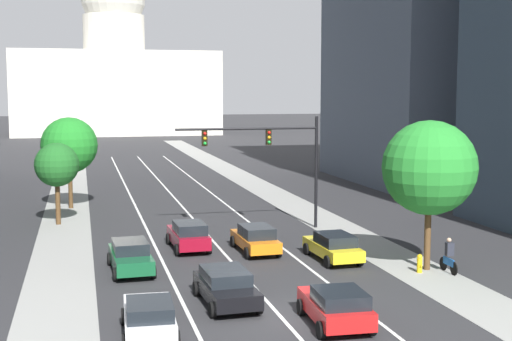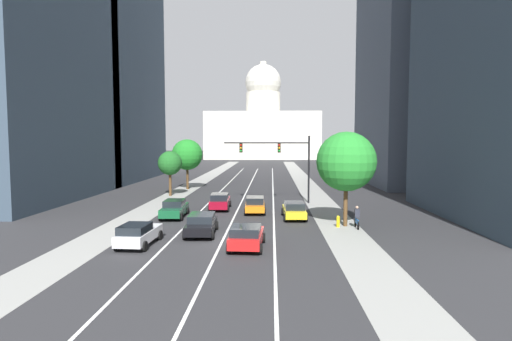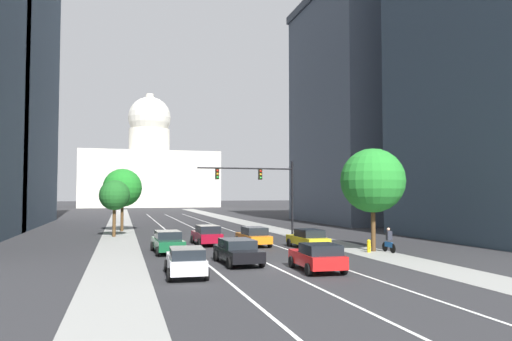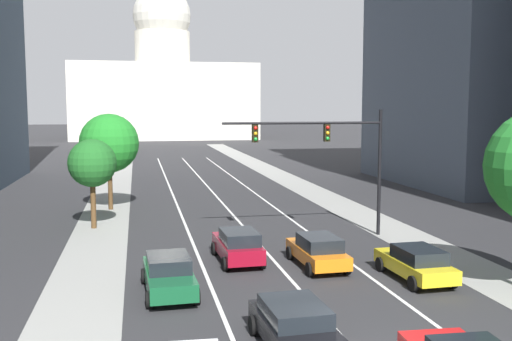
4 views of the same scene
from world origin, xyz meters
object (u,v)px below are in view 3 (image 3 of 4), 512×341
at_px(cyclist, 389,240).
at_px(street_tree_far_right, 373,181).
at_px(capitol_building, 149,172).
at_px(car_yellow, 308,238).
at_px(fire_hydrant, 369,246).
at_px(traffic_signal_mast, 264,183).
at_px(car_red, 318,257).
at_px(street_tree_near_left, 115,195).
at_px(car_white, 186,261).
at_px(car_orange, 254,236).
at_px(car_black, 238,251).
at_px(street_tree_mid_left, 122,188).
at_px(car_green, 168,242).
at_px(car_crimson, 207,235).

distance_m(cyclist, street_tree_far_right, 4.33).
relative_size(capitol_building, car_yellow, 9.06).
bearing_deg(street_tree_far_right, fire_hydrant, -143.30).
height_order(traffic_signal_mast, cyclist, traffic_signal_mast).
height_order(car_red, cyclist, cyclist).
bearing_deg(capitol_building, street_tree_near_left, -94.82).
relative_size(car_yellow, car_white, 1.03).
distance_m(car_yellow, traffic_signal_mast, 9.83).
bearing_deg(cyclist, street_tree_far_right, 41.06).
bearing_deg(street_tree_near_left, car_orange, -46.03).
bearing_deg(cyclist, car_black, 102.31).
distance_m(car_black, traffic_signal_mast, 16.65).
xyz_separation_m(traffic_signal_mast, street_tree_mid_left, (-12.58, 11.66, -0.33)).
relative_size(car_orange, street_tree_near_left, 0.83).
bearing_deg(car_white, car_black, -43.68).
distance_m(car_green, street_tree_near_left, 14.50).
distance_m(car_yellow, street_tree_near_left, 20.04).
height_order(traffic_signal_mast, street_tree_near_left, traffic_signal_mast).
bearing_deg(traffic_signal_mast, fire_hydrant, -71.69).
bearing_deg(street_tree_near_left, car_yellow, -44.49).
height_order(car_white, traffic_signal_mast, traffic_signal_mast).
bearing_deg(car_red, cyclist, -50.14).
bearing_deg(car_orange, street_tree_near_left, 42.05).
distance_m(capitol_building, fire_hydrant, 124.04).
distance_m(car_yellow, car_red, 10.37).
relative_size(car_black, street_tree_mid_left, 0.67).
distance_m(car_orange, street_tree_mid_left, 20.64).
relative_size(car_crimson, traffic_signal_mast, 0.49).
xyz_separation_m(car_black, car_white, (-3.45, -3.30, 0.01)).
height_order(car_orange, car_red, car_orange).
xyz_separation_m(car_green, fire_hydrant, (13.55, -3.56, -0.32)).
distance_m(car_crimson, street_tree_far_right, 13.59).
xyz_separation_m(car_red, street_tree_near_left, (-10.66, 23.64, 3.15)).
bearing_deg(car_orange, fire_hydrant, -134.65).
xyz_separation_m(car_red, street_tree_far_right, (7.29, 6.91, 4.26)).
relative_size(capitol_building, car_crimson, 9.16).
bearing_deg(street_tree_far_right, traffic_signal_mast, 111.72).
bearing_deg(car_black, capitol_building, -3.30).
height_order(capitol_building, street_tree_near_left, capitol_building).
distance_m(car_green, traffic_signal_mast, 13.51).
bearing_deg(street_tree_far_right, car_green, 167.72).
distance_m(car_yellow, street_tree_far_right, 6.42).
bearing_deg(street_tree_far_right, car_black, -163.24).
bearing_deg(street_tree_near_left, car_crimson, -52.83).
bearing_deg(street_tree_far_right, car_yellow, 143.22).
bearing_deg(fire_hydrant, car_red, -135.95).
relative_size(capitol_building, car_orange, 9.04).
bearing_deg(capitol_building, street_tree_far_right, -85.81).
bearing_deg(street_tree_mid_left, car_red, -71.82).
xyz_separation_m(car_red, car_green, (-6.89, 10.00, 0.01)).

